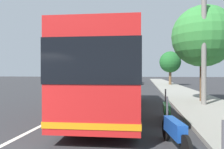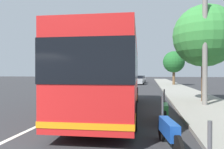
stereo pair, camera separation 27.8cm
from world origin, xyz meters
The scene contains 11 objects.
sidewalk_curb centered at (10.00, -7.07, 0.07)m, with size 110.00×3.60×0.14m, color gray.
lane_divider_line centered at (10.00, 0.00, 0.00)m, with size 110.00×0.16×0.01m, color silver.
coach_bus centered at (7.69, -2.11, 1.89)m, with size 10.76×3.05×3.34m.
motorcycle_angled centered at (2.79, -4.42, 0.47)m, with size 2.15×0.44×1.25m.
motorcycle_by_tree centered at (5.87, -4.53, 0.45)m, with size 2.08×0.29×1.23m.
car_behind_bus centered at (39.71, -2.10, 0.67)m, with size 4.14×1.95×1.44m.
car_ahead_same_lane centered at (33.44, -2.05, 0.71)m, with size 4.64×1.96×1.48m.
car_side_street centered at (38.69, 2.39, 0.72)m, with size 4.45×2.06×1.52m.
roadside_tree_mid_block centered at (11.53, -7.35, 4.24)m, with size 3.90×3.90×6.21m.
roadside_tree_far_block centered at (31.16, -7.61, 3.64)m, with size 3.31×3.31×5.32m.
utility_pole centered at (9.90, -6.98, 3.26)m, with size 0.28×0.28×6.52m, color slate.
Camera 1 is at (-2.55, -3.70, 1.90)m, focal length 33.60 mm.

